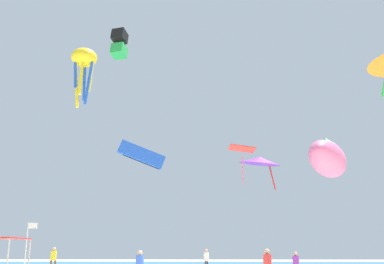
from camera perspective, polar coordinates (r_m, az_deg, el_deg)
The scene contains 12 objects.
person_near_tent at distance 38.47m, azimuth -17.38°, elevation -15.11°, with size 0.45×0.45×1.89m.
person_leftmost at distance 27.86m, azimuth 13.22°, elevation -16.11°, with size 0.38×0.42×1.59m.
person_central at distance 37.05m, azimuth 1.86°, elevation -15.91°, with size 0.42×0.44×1.75m.
person_rightmost at distance 23.35m, azimuth 9.68°, elevation -16.37°, with size 0.42×0.42×1.76m.
person_far_shore at distance 23.58m, azimuth -6.74°, elevation -16.56°, with size 0.45×0.40×1.69m.
banner_flag at distance 29.79m, azimuth -20.39°, elevation -13.38°, with size 0.61×0.06×3.33m.
kite_parafoil_blue at distance 40.73m, azimuth -6.50°, elevation -2.94°, with size 4.34×1.57×2.72m.
kite_box_black at distance 50.90m, azimuth -9.34°, elevation 11.13°, with size 1.82×2.00×3.33m.
kite_inflatable_pink at distance 35.27m, azimuth 17.10°, elevation -3.37°, with size 6.34×9.10×3.55m.
kite_diamond_red at distance 30.13m, azimuth 6.45°, elevation -2.37°, with size 1.79×1.80×2.49m.
kite_octopus_yellow at distance 33.84m, azimuth -13.71°, elevation 8.91°, with size 2.58×2.58×4.40m.
kite_delta_purple at distance 42.74m, azimuth 8.73°, elevation -3.64°, with size 5.48×5.49×3.35m.
Camera 1 is at (1.93, -21.94, 1.76)m, focal length 41.48 mm.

